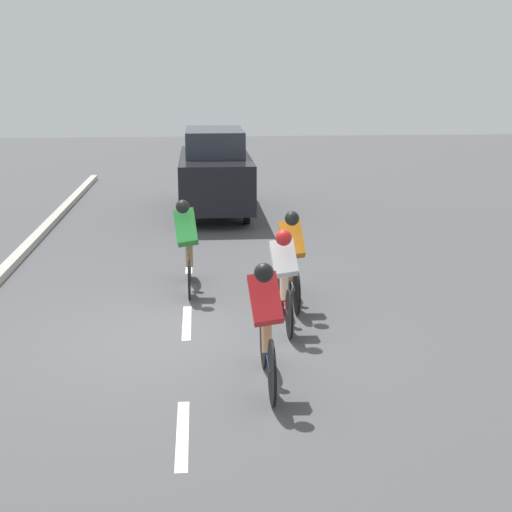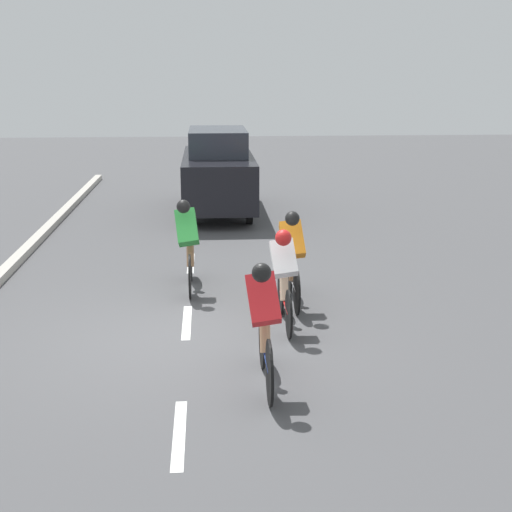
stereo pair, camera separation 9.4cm
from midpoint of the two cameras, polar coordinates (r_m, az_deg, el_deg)
The scene contains 9 objects.
ground_plane at distance 9.59m, azimuth -5.88°, elevation -6.49°, with size 60.00×60.00×0.00m, color #4C4C4F.
lane_stripe_near at distance 7.21m, azimuth -6.28°, elevation -13.97°, with size 0.12×1.40×0.01m, color white.
lane_stripe_mid at distance 10.13m, azimuth -5.82°, elevation -5.30°, with size 0.12×1.40×0.01m, color white.
lane_stripe_far at distance 13.19m, azimuth -5.57°, elevation -0.58°, with size 0.12×1.40×0.01m, color white.
cyclist_white at distance 9.70m, azimuth 1.99°, elevation -1.49°, with size 0.38×1.67×1.43m.
cyclist_green at distance 11.37m, azimuth -5.77°, elevation 1.05°, with size 0.40×1.70×1.53m.
cyclist_red at distance 7.84m, azimuth 0.47°, elevation -5.27°, with size 0.39×1.71×1.51m.
cyclist_orange at distance 10.59m, azimuth 2.64°, elevation 0.03°, with size 0.38×1.64×1.50m.
support_car at distance 17.76m, azimuth -3.46°, elevation 6.79°, with size 1.70×4.54×2.05m.
Camera 1 is at (-0.21, 8.95, 3.44)m, focal length 50.00 mm.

